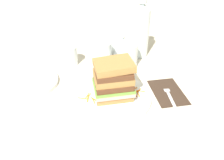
{
  "coord_description": "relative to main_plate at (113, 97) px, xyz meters",
  "views": [
    {
      "loc": [
        -0.08,
        -0.59,
        0.47
      ],
      "look_at": [
        -0.01,
        0.01,
        0.06
      ],
      "focal_mm": 35.54,
      "sensor_mm": 36.0,
      "label": 1
    }
  ],
  "objects": [
    {
      "name": "ground_plane",
      "position": [
        0.01,
        0.02,
        -0.01
      ],
      "size": [
        3.0,
        3.0,
        0.0
      ],
      "primitive_type": "plane",
      "color": "beige"
    },
    {
      "name": "main_plate",
      "position": [
        0.0,
        0.0,
        0.0
      ],
      "size": [
        0.25,
        0.25,
        0.02
      ],
      "primitive_type": "cylinder",
      "color": "white",
      "rests_on": "ground_plane"
    },
    {
      "name": "sandwich",
      "position": [
        0.0,
        0.0,
        0.07
      ],
      "size": [
        0.13,
        0.11,
        0.13
      ],
      "color": "#A87A42",
      "rests_on": "main_plate"
    },
    {
      "name": "carrot_shred_0",
      "position": [
        -0.06,
        -0.02,
        0.01
      ],
      "size": [
        0.02,
        0.02,
        0.0
      ],
      "primitive_type": "cylinder",
      "rotation": [
        0.0,
        1.57,
        2.33
      ],
      "color": "orange",
      "rests_on": "main_plate"
    },
    {
      "name": "carrot_shred_1",
      "position": [
        -0.08,
        0.0,
        0.01
      ],
      "size": [
        0.01,
        0.03,
        0.0
      ],
      "primitive_type": "cylinder",
      "rotation": [
        0.0,
        1.57,
        1.14
      ],
      "color": "orange",
      "rests_on": "main_plate"
    },
    {
      "name": "carrot_shred_2",
      "position": [
        -0.06,
        -0.02,
        0.01
      ],
      "size": [
        0.01,
        0.03,
        0.0
      ],
      "primitive_type": "cylinder",
      "rotation": [
        0.0,
        1.57,
        4.95
      ],
      "color": "orange",
      "rests_on": "main_plate"
    },
    {
      "name": "carrot_shred_3",
      "position": [
        -0.1,
        -0.01,
        0.01
      ],
      "size": [
        0.03,
        0.01,
        0.0
      ],
      "primitive_type": "cylinder",
      "rotation": [
        0.0,
        1.57,
        5.94
      ],
      "color": "orange",
      "rests_on": "main_plate"
    },
    {
      "name": "carrot_shred_4",
      "position": [
        -0.08,
        -0.01,
        0.01
      ],
      "size": [
        0.01,
        0.03,
        0.0
      ],
      "primitive_type": "cylinder",
      "rotation": [
        0.0,
        1.57,
        1.44
      ],
      "color": "orange",
      "rests_on": "main_plate"
    },
    {
      "name": "carrot_shred_5",
      "position": [
        -0.08,
        0.0,
        0.01
      ],
      "size": [
        0.01,
        0.03,
        0.0
      ],
      "primitive_type": "cylinder",
      "rotation": [
        0.0,
        1.57,
        4.32
      ],
      "color": "orange",
      "rests_on": "main_plate"
    },
    {
      "name": "carrot_shred_6",
      "position": [
        0.07,
        0.02,
        0.01
      ],
      "size": [
        0.03,
        0.02,
        0.0
      ],
      "primitive_type": "cylinder",
      "rotation": [
        0.0,
        1.57,
        3.63
      ],
      "color": "orange",
      "rests_on": "main_plate"
    },
    {
      "name": "carrot_shred_7",
      "position": [
        0.07,
        -0.01,
        0.01
      ],
      "size": [
        0.02,
        0.01,
        0.0
      ],
      "primitive_type": "cylinder",
      "rotation": [
        0.0,
        1.57,
        2.71
      ],
      "color": "orange",
      "rests_on": "main_plate"
    },
    {
      "name": "carrot_shred_8",
      "position": [
        0.07,
        0.0,
        0.01
      ],
      "size": [
        0.03,
        0.01,
        0.0
      ],
      "primitive_type": "cylinder",
      "rotation": [
        0.0,
        1.57,
        0.22
      ],
      "color": "orange",
      "rests_on": "main_plate"
    },
    {
      "name": "carrot_shred_9",
      "position": [
        0.08,
        -0.01,
        0.01
      ],
      "size": [
        0.01,
        0.03,
        0.0
      ],
      "primitive_type": "cylinder",
      "rotation": [
        0.0,
        1.57,
        4.82
      ],
      "color": "orange",
      "rests_on": "main_plate"
    },
    {
      "name": "carrot_shred_10",
      "position": [
        0.09,
        0.02,
        0.01
      ],
      "size": [
        0.02,
        0.02,
        0.0
      ],
      "primitive_type": "cylinder",
      "rotation": [
        0.0,
        1.57,
        0.79
      ],
      "color": "orange",
      "rests_on": "main_plate"
    },
    {
      "name": "carrot_shred_11",
      "position": [
        0.1,
        0.01,
        0.01
      ],
      "size": [
        0.03,
        0.01,
        0.0
      ],
      "primitive_type": "cylinder",
      "rotation": [
        0.0,
        1.57,
        2.75
      ],
      "color": "orange",
      "rests_on": "main_plate"
    },
    {
      "name": "napkin_dark",
      "position": [
        0.19,
        0.02,
        -0.01
      ],
      "size": [
        0.11,
        0.16,
        0.0
      ],
      "primitive_type": "cube",
      "rotation": [
        0.0,
        0.0,
        0.06
      ],
      "color": "#38281E",
      "rests_on": "ground_plane"
    },
    {
      "name": "fork",
      "position": [
        0.19,
        -0.01,
        -0.0
      ],
      "size": [
        0.02,
        0.17,
        0.0
      ],
      "color": "silver",
      "rests_on": "napkin_dark"
    },
    {
      "name": "knife",
      "position": [
        -0.17,
        0.01,
        -0.01
      ],
      "size": [
        0.02,
        0.2,
        0.0
      ],
      "color": "silver",
      "rests_on": "ground_plane"
    },
    {
      "name": "juice_glass",
      "position": [
        0.08,
        0.21,
        0.04
      ],
      "size": [
        0.08,
        0.08,
        0.1
      ],
      "color": "white",
      "rests_on": "ground_plane"
    },
    {
      "name": "water_bottle",
      "position": [
        0.15,
        0.3,
        0.11
      ],
      "size": [
        0.07,
        0.07,
        0.27
      ],
      "color": "silver",
      "rests_on": "ground_plane"
    },
    {
      "name": "empty_tumbler_0",
      "position": [
        -0.15,
        0.25,
        0.03
      ],
      "size": [
        0.07,
        0.07,
        0.08
      ],
      "primitive_type": "cylinder",
      "color": "silver",
      "rests_on": "ground_plane"
    },
    {
      "name": "empty_tumbler_1",
      "position": [
        -0.01,
        0.24,
        0.04
      ],
      "size": [
        0.07,
        0.07,
        0.09
      ],
      "primitive_type": "cylinder",
      "color": "silver",
      "rests_on": "ground_plane"
    },
    {
      "name": "empty_tumbler_2",
      "position": [
        0.05,
        0.33,
        0.04
      ],
      "size": [
        0.07,
        0.07,
        0.09
      ],
      "primitive_type": "cylinder",
      "color": "silver",
      "rests_on": "ground_plane"
    },
    {
      "name": "side_plate",
      "position": [
        -0.29,
        0.12,
        -0.0
      ],
      "size": [
        0.2,
        0.2,
        0.01
      ],
      "primitive_type": "cylinder",
      "color": "white",
      "rests_on": "ground_plane"
    }
  ]
}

